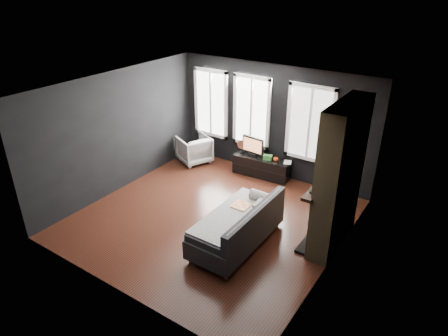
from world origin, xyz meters
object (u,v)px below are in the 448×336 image
Objects in this scene: armchair at (194,148)px; mantel_vase at (334,166)px; media_console at (262,167)px; mug at (276,159)px; sofa at (237,223)px; monitor at (253,145)px; book at (284,158)px.

armchair is 4.37× the size of mantel_vase.
mug reaches higher than media_console.
mug is at bearing 102.54° from sofa.
sofa is at bearing -129.09° from mantel_vase.
armchair reaches higher than mug.
mug is (2.22, 0.30, 0.15)m from armchair.
mantel_vase is at bearing -20.61° from monitor.
mug is 0.48× the size of book.
media_console is 2.67m from mantel_vase.
mantel_vase is at bearing -33.51° from media_console.
monitor is (-0.26, -0.02, 0.52)m from media_console.
media_console is 0.58m from monitor.
mug is at bearing -3.03° from media_console.
mantel_vase is at bearing -38.14° from book.
media_console is at bearing 109.70° from sofa.
monitor is at bearing 179.75° from media_console.
monitor is 0.83m from book.
armchair reaches higher than book.
armchair is 1.27× the size of monitor.
monitor is at bearing -175.29° from book.
armchair is 4.20m from mantel_vase.
mug is 0.63× the size of mantel_vase.
book reaches higher than media_console.
monitor is 0.65m from mug.
armchair is at bearing -175.55° from media_console.
media_console is at bearing 124.60° from armchair.
mug is at bearing 123.41° from armchair.
sofa is 11.32× the size of mantel_vase.
book is at bearing 123.71° from armchair.
mantel_vase reaches higher than armchair.
sofa is at bearing -77.49° from mug.
armchair is 3.31× the size of book.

